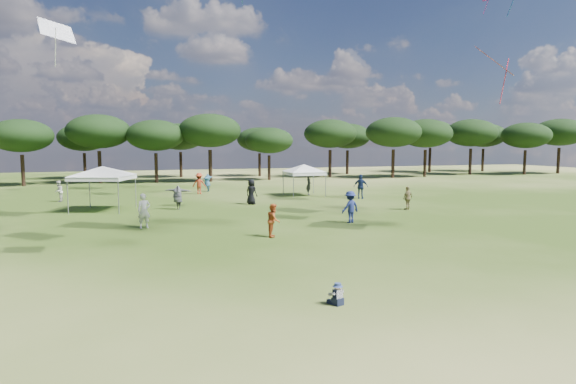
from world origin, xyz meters
The scene contains 6 objects.
ground centered at (0.00, 0.00, 0.00)m, with size 140.00×140.00×0.00m, color #395218.
tree_line centered at (2.39, 47.41, 5.42)m, with size 108.78×17.63×7.77m.
tent_left centered at (-6.91, 22.84, 2.70)m, with size 6.26×6.26×3.13m.
tent_right centered at (8.27, 27.27, 2.44)m, with size 5.86×5.86×2.86m.
toddler centered at (-0.09, 1.68, 0.26)m, with size 0.44×0.48×0.59m.
festival_crowd centered at (-2.10, 22.50, 0.84)m, with size 28.93×23.41×1.89m.
Camera 1 is at (-5.16, -9.68, 4.25)m, focal length 30.00 mm.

